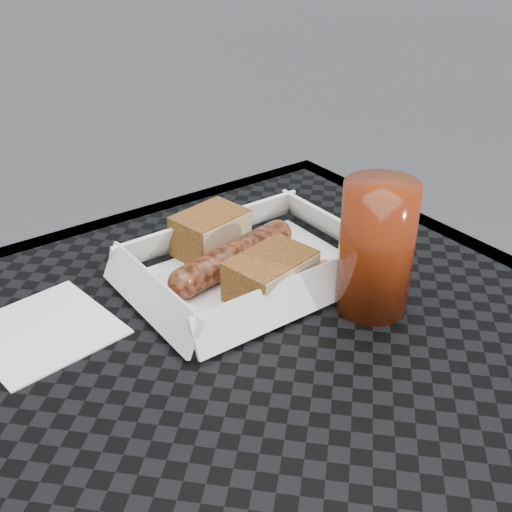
# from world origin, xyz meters

# --- Properties ---
(patio_table) EXTENTS (0.80, 0.80, 0.74)m
(patio_table) POSITION_xyz_m (0.00, 0.00, 0.67)
(patio_table) COLOR black
(patio_table) RESTS_ON ground
(food_tray) EXTENTS (0.22, 0.15, 0.00)m
(food_tray) POSITION_xyz_m (0.14, 0.18, 0.75)
(food_tray) COLOR white
(food_tray) RESTS_ON patio_table
(bratwurst) EXTENTS (0.17, 0.06, 0.03)m
(bratwurst) POSITION_xyz_m (0.13, 0.20, 0.77)
(bratwurst) COLOR brown
(bratwurst) RESTS_ON food_tray
(bread_near) EXTENTS (0.08, 0.07, 0.05)m
(bread_near) POSITION_xyz_m (0.13, 0.24, 0.77)
(bread_near) COLOR brown
(bread_near) RESTS_ON food_tray
(bread_far) EXTENTS (0.09, 0.07, 0.04)m
(bread_far) POSITION_xyz_m (0.13, 0.14, 0.77)
(bread_far) COLOR brown
(bread_far) RESTS_ON food_tray
(veg_garnish) EXTENTS (0.03, 0.03, 0.00)m
(veg_garnish) POSITION_xyz_m (0.21, 0.13, 0.75)
(veg_garnish) COLOR #F6600A
(veg_garnish) RESTS_ON food_tray
(napkin) EXTENTS (0.13, 0.13, 0.00)m
(napkin) POSITION_xyz_m (-0.07, 0.21, 0.75)
(napkin) COLOR white
(napkin) RESTS_ON patio_table
(drink_glass) EXTENTS (0.07, 0.07, 0.13)m
(drink_glass) POSITION_xyz_m (0.20, 0.07, 0.81)
(drink_glass) COLOR #641D08
(drink_glass) RESTS_ON patio_table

